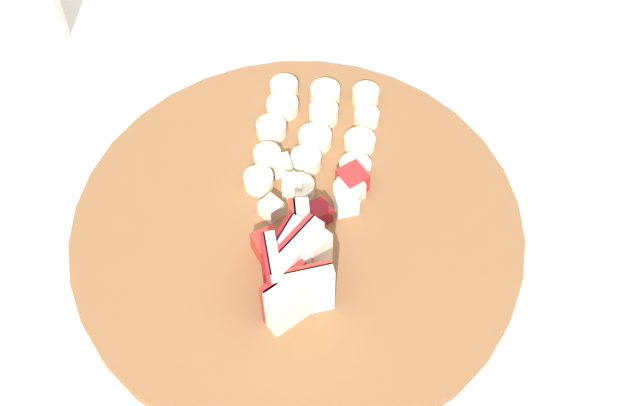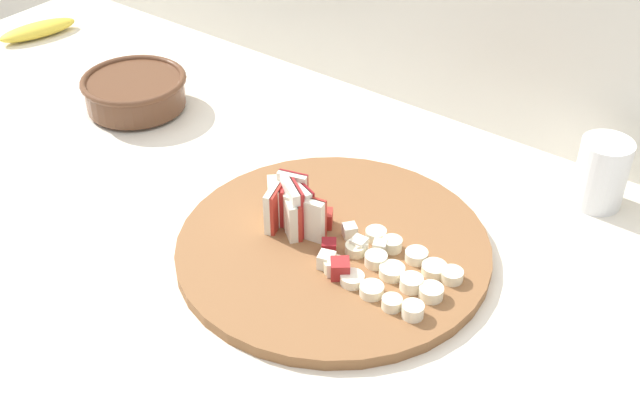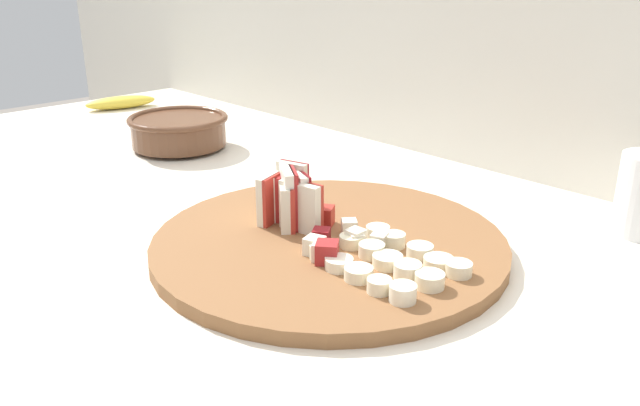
# 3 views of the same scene
# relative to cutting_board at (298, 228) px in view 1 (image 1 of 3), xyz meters

# --- Properties ---
(cutting_board) EXTENTS (0.37, 0.37, 0.01)m
(cutting_board) POSITION_rel_cutting_board_xyz_m (0.00, 0.00, 0.00)
(cutting_board) COLOR brown
(cutting_board) RESTS_ON tiled_countertop
(apple_wedge_fan) EXTENTS (0.09, 0.06, 0.07)m
(apple_wedge_fan) POSITION_rel_cutting_board_xyz_m (-0.06, -0.00, 0.04)
(apple_wedge_fan) COLOR #B22D23
(apple_wedge_fan) RESTS_ON cutting_board
(apple_dice_pile) EXTENTS (0.11, 0.09, 0.02)m
(apple_dice_pile) POSITION_rel_cutting_board_xyz_m (0.02, -0.01, 0.02)
(apple_dice_pile) COLOR #EFE5CC
(apple_dice_pile) RESTS_ON cutting_board
(banana_slice_rows) EXTENTS (0.14, 0.11, 0.02)m
(banana_slice_rows) POSITION_rel_cutting_board_xyz_m (0.09, -0.01, 0.01)
(banana_slice_rows) COLOR beige
(banana_slice_rows) RESTS_ON cutting_board
(small_jar) EXTENTS (0.06, 0.06, 0.09)m
(small_jar) POSITION_rel_cutting_board_xyz_m (0.21, 0.29, 0.04)
(small_jar) COLOR white
(small_jar) RESTS_ON tiled_countertop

